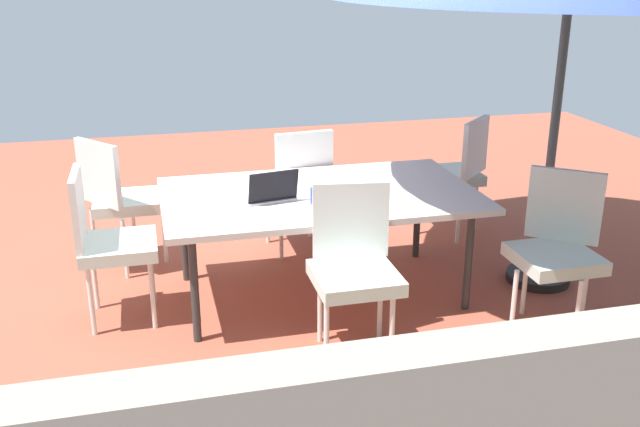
# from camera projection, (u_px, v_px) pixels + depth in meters

# --- Properties ---
(ground_plane) EXTENTS (10.00, 10.00, 0.02)m
(ground_plane) POSITION_uv_depth(u_px,v_px,m) (320.00, 294.00, 4.93)
(ground_plane) COLOR #9E4C38
(dining_table) EXTENTS (2.04, 1.19, 0.72)m
(dining_table) POSITION_uv_depth(u_px,v_px,m) (320.00, 199.00, 4.70)
(dining_table) COLOR silver
(dining_table) RESTS_ON ground_plane
(chair_southeast) EXTENTS (0.58, 0.58, 0.98)m
(chair_southeast) POSITION_uv_depth(u_px,v_px,m) (118.00, 196.00, 5.17)
(chair_southeast) COLOR silver
(chair_southeast) RESTS_ON ground_plane
(chair_southwest) EXTENTS (0.59, 0.59, 0.98)m
(chair_southwest) POSITION_uv_depth(u_px,v_px,m) (456.00, 169.00, 5.81)
(chair_southwest) COLOR silver
(chair_southwest) RESTS_ON ground_plane
(chair_north) EXTENTS (0.48, 0.49, 0.98)m
(chair_north) POSITION_uv_depth(u_px,v_px,m) (354.00, 263.00, 4.04)
(chair_north) COLOR silver
(chair_north) RESTS_ON ground_plane
(chair_east) EXTENTS (0.46, 0.46, 0.98)m
(chair_east) POSITION_uv_depth(u_px,v_px,m) (107.00, 238.00, 4.40)
(chair_east) COLOR silver
(chair_east) RESTS_ON ground_plane
(chair_south) EXTENTS (0.47, 0.48, 0.98)m
(chair_south) POSITION_uv_depth(u_px,v_px,m) (298.00, 183.00, 5.46)
(chair_south) COLOR silver
(chair_south) RESTS_ON ground_plane
(chair_northwest) EXTENTS (0.58, 0.58, 0.98)m
(chair_northwest) POSITION_uv_depth(u_px,v_px,m) (557.00, 245.00, 4.29)
(chair_northwest) COLOR silver
(chair_northwest) RESTS_ON ground_plane
(laptop) EXTENTS (0.36, 0.30, 0.21)m
(laptop) POSITION_uv_depth(u_px,v_px,m) (270.00, 194.00, 4.51)
(laptop) COLOR #B7B7BC
(laptop) RESTS_ON dining_table
(cup) EXTENTS (0.07, 0.07, 0.10)m
(cup) POSITION_uv_depth(u_px,v_px,m) (316.00, 196.00, 4.46)
(cup) COLOR #334C99
(cup) RESTS_ON dining_table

